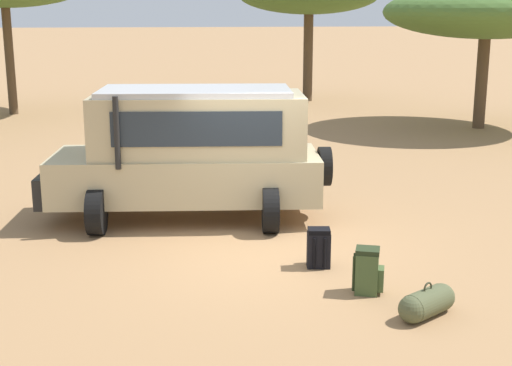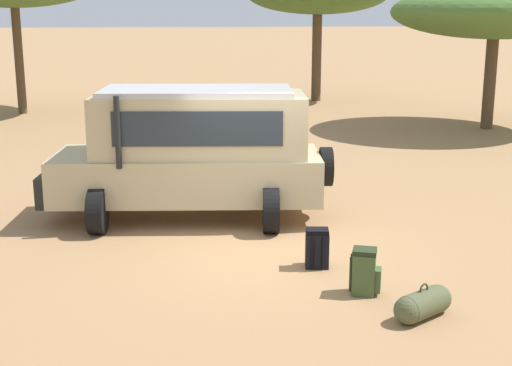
# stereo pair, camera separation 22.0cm
# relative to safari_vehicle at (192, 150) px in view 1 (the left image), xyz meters

# --- Properties ---
(ground_plane) EXTENTS (320.00, 320.00, 0.00)m
(ground_plane) POSITION_rel_safari_vehicle_xyz_m (1.05, -2.14, -1.29)
(ground_plane) COLOR #9E754C
(safari_vehicle) EXTENTS (5.44, 3.07, 2.44)m
(safari_vehicle) POSITION_rel_safari_vehicle_xyz_m (0.00, 0.00, 0.00)
(safari_vehicle) COLOR tan
(safari_vehicle) RESTS_ON ground_plane
(backpack_beside_front_wheel) EXTENTS (0.47, 0.39, 0.65)m
(backpack_beside_front_wheel) POSITION_rel_safari_vehicle_xyz_m (2.17, -4.06, -0.98)
(backpack_beside_front_wheel) COLOR #42562D
(backpack_beside_front_wheel) RESTS_ON ground_plane
(backpack_cluster_center) EXTENTS (0.38, 0.40, 0.61)m
(backpack_cluster_center) POSITION_rel_safari_vehicle_xyz_m (1.74, -2.94, -1.00)
(backpack_cluster_center) COLOR black
(backpack_cluster_center) RESTS_ON ground_plane
(duffel_bag_low_black_case) EXTENTS (0.87, 0.68, 0.47)m
(duffel_bag_low_black_case) POSITION_rel_safari_vehicle_xyz_m (2.69, -4.93, -1.11)
(duffel_bag_low_black_case) COLOR #4C5133
(duffel_bag_low_black_case) RESTS_ON ground_plane
(acacia_tree_right_mid) EXTENTS (6.63, 6.47, 4.62)m
(acacia_tree_right_mid) POSITION_rel_safari_vehicle_xyz_m (10.07, 9.20, 2.46)
(acacia_tree_right_mid) COLOR brown
(acacia_tree_right_mid) RESTS_ON ground_plane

